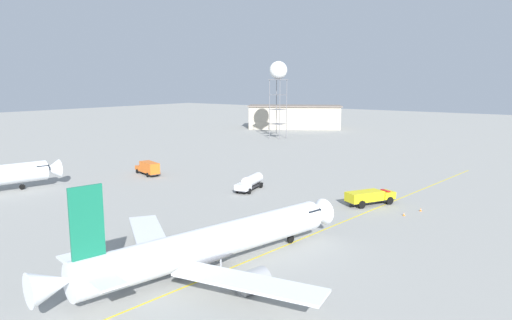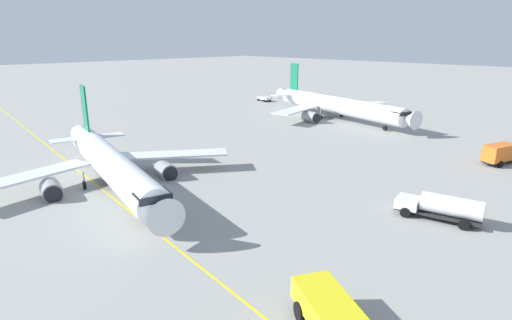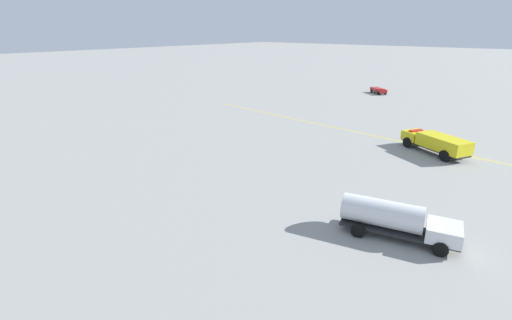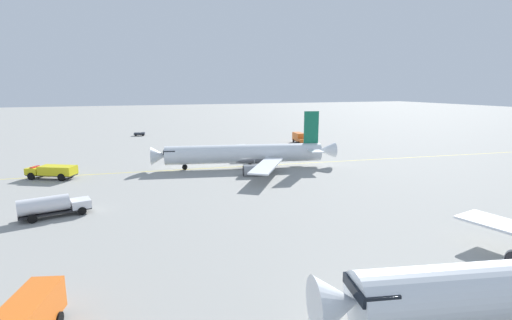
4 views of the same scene
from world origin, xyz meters
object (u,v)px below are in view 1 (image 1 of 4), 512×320
Objects in this scene: fire_tender_truck at (369,196)px; fuel_tanker_truck at (250,182)px; safety_cone_near at (404,214)px; radar_tower at (278,72)px; safety_cone_mid at (421,210)px; catering_truck_truck_extra at (148,168)px; airliner_main at (211,245)px.

fuel_tanker_truck is at bearing 125.66° from fire_tender_truck.
fuel_tanker_truck reaches higher than fire_tender_truck.
safety_cone_near is at bearing -84.54° from fire_tender_truck.
radar_tower is (43.04, -73.93, 22.98)m from fuel_tanker_truck.
fuel_tanker_truck is 16.31× the size of safety_cone_mid.
catering_truck_truck_extra is at bearing 101.33° from radar_tower.
fire_tender_truck is 1.07× the size of catering_truck_truck_extra.
catering_truck_truck_extra is 80.96m from radar_tower.
airliner_main is at bearing 73.05° from safety_cone_mid.
catering_truck_truck_extra is 60.26m from safety_cone_mid.
radar_tower is (66.62, -70.72, 23.02)m from fire_tender_truck.
safety_cone_mid is (-1.31, -4.30, 0.00)m from safety_cone_near.
fuel_tanker_truck is at bearing 120.21° from radar_tower.
fuel_tanker_truck is at bearing -159.75° from catering_truck_truck_extra.
airliner_main is 37.55m from fire_tender_truck.
fire_tender_truck is 51.66m from catering_truck_truck_extra.
fuel_tanker_truck is 32.42m from safety_cone_mid.
radar_tower is at bearing 71.20° from fire_tender_truck.
fuel_tanker_truck reaches higher than safety_cone_near.
radar_tower is (63.32, -108.10, 21.68)m from airliner_main.
fuel_tanker_truck is 16.31× the size of safety_cone_near.
catering_truck_truck_extra reaches higher than safety_cone_near.
radar_tower is 105.10m from safety_cone_mid.
catering_truck_truck_extra is (51.37, 5.44, 0.14)m from fire_tender_truck.
fuel_tanker_truck is (20.28, -34.17, -1.30)m from airliner_main.
radar_tower reaches higher than catering_truck_truck_extra.
fuel_tanker_truck is 0.31× the size of radar_tower.
fire_tender_truck is at bearing 84.74° from fuel_tanker_truck.
fire_tender_truck is (-23.58, -3.21, -0.03)m from fuel_tanker_truck.
safety_cone_mid is (-8.49, -1.33, -1.25)m from fire_tender_truck.
radar_tower reaches higher than fire_tender_truck.
airliner_main is 71.07× the size of safety_cone_mid.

